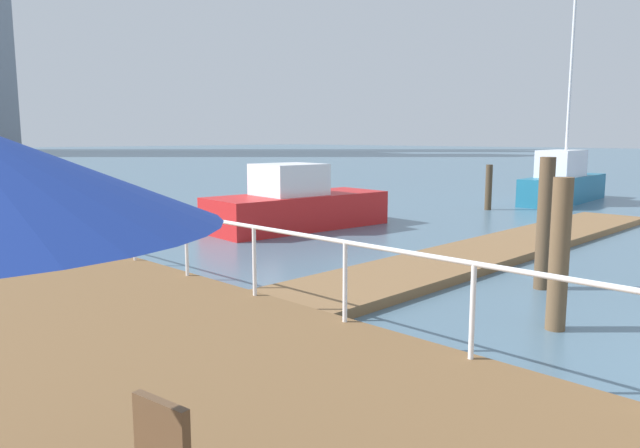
{
  "coord_description": "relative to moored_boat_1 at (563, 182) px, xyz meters",
  "views": [
    {
      "loc": [
        -8.63,
        0.11,
        2.77
      ],
      "look_at": [
        -1.52,
        7.12,
        1.3
      ],
      "focal_mm": 33.09,
      "sensor_mm": 36.0,
      "label": 1
    }
  ],
  "objects": [
    {
      "name": "ground_plane",
      "position": [
        -16.59,
        9.64,
        -0.87
      ],
      "size": [
        300.0,
        300.0,
        0.0
      ],
      "primitive_type": "plane",
      "color": "slate"
    },
    {
      "name": "floating_dock",
      "position": [
        -12.11,
        -3.47,
        -0.78
      ],
      "size": [
        15.96,
        2.0,
        0.18
      ],
      "primitive_type": "cube",
      "color": "olive",
      "rests_on": "ground_plane"
    },
    {
      "name": "boardwalk_railing",
      "position": [
        -19.74,
        -3.46,
        0.38
      ],
      "size": [
        0.06,
        25.79,
        1.08
      ],
      "color": "white",
      "rests_on": "boardwalk"
    },
    {
      "name": "dock_piling_0",
      "position": [
        -14.81,
        -5.72,
        0.34
      ],
      "size": [
        0.28,
        0.28,
        2.42
      ],
      "primitive_type": "cylinder",
      "color": "brown",
      "rests_on": "ground_plane"
    },
    {
      "name": "dock_piling_1",
      "position": [
        -16.94,
        -6.89,
        0.24
      ],
      "size": [
        0.28,
        0.28,
        2.22
      ],
      "primitive_type": "cylinder",
      "color": "brown",
      "rests_on": "ground_plane"
    },
    {
      "name": "dock_piling_2",
      "position": [
        -4.61,
        0.97,
        -0.0
      ],
      "size": [
        0.26,
        0.26,
        1.74
      ],
      "primitive_type": "cylinder",
      "color": "#473826",
      "rests_on": "ground_plane"
    },
    {
      "name": "moored_boat_1",
      "position": [
        0.0,
        0.0,
        0.0
      ],
      "size": [
        6.5,
        2.13,
        9.27
      ],
      "color": "#1E6B8C",
      "rests_on": "ground_plane"
    },
    {
      "name": "moored_boat_2",
      "position": [
        -12.98,
        2.84,
        -0.16
      ],
      "size": [
        5.9,
        2.66,
        1.98
      ],
      "color": "red",
      "rests_on": "ground_plane"
    }
  ]
}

